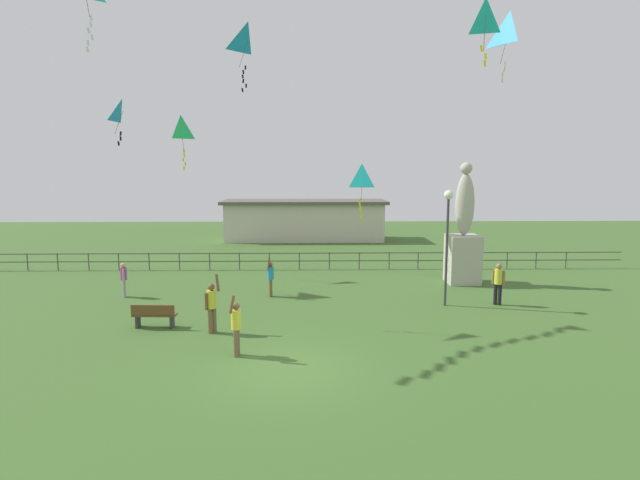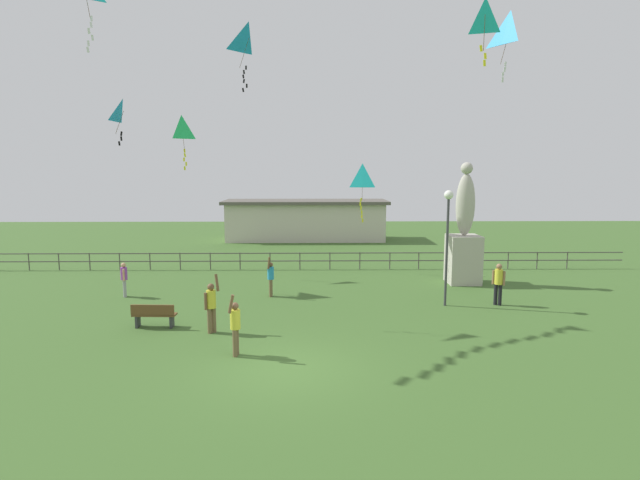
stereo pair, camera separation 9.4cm
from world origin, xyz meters
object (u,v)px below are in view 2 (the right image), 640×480
object	(u,v)px
statue_monument	(464,242)
park_bench	(154,315)
lamppost	(448,223)
person_3	(271,276)
person_4	(235,324)
kite_4	(362,178)
person_0	(498,281)
person_2	(211,304)
kite_0	(249,40)
person_1	(124,277)
kite_2	(485,17)
kite_3	(123,112)
kite_6	(182,129)
kite_5	(510,31)

from	to	relation	value
statue_monument	park_bench	size ratio (longest dim) A/B	3.83
lamppost	person_3	xyz separation A→B (m)	(-7.17, 1.60, -2.48)
person_3	person_4	size ratio (longest dim) A/B	0.93
kite_4	person_0	bearing A→B (deg)	-55.46
person_2	person_3	distance (m)	5.14
kite_0	statue_monument	bearing A→B (deg)	-11.59
person_1	kite_4	size ratio (longest dim) A/B	0.49
kite_4	kite_2	bearing A→B (deg)	-74.54
person_3	kite_4	xyz separation A→B (m)	(4.47, 5.51, 4.11)
statue_monument	lamppost	world-z (taller)	statue_monument
kite_2	kite_3	size ratio (longest dim) A/B	1.01
person_0	kite_6	world-z (taller)	kite_6
lamppost	kite_2	size ratio (longest dim) A/B	2.25
person_3	person_0	bearing A→B (deg)	-9.39
person_2	person_4	bearing A→B (deg)	-62.31
lamppost	person_2	world-z (taller)	lamppost
person_0	person_2	xyz separation A→B (m)	(-10.91, -3.35, 0.02)
person_1	person_4	world-z (taller)	person_4
park_bench	kite_4	bearing A→B (deg)	50.22
person_3	kite_5	distance (m)	14.46
kite_0	kite_5	bearing A→B (deg)	-19.44
kite_0	kite_6	size ratio (longest dim) A/B	1.18
lamppost	kite_5	world-z (taller)	kite_5
kite_3	kite_5	size ratio (longest dim) A/B	0.70
park_bench	kite_2	size ratio (longest dim) A/B	0.73
park_bench	kite_5	size ratio (longest dim) A/B	0.52
kite_0	kite_2	world-z (taller)	kite_0
person_3	kite_0	xyz separation A→B (m)	(-1.30, 4.64, 10.92)
person_4	kite_3	distance (m)	13.18
kite_0	person_4	bearing A→B (deg)	-85.92
person_2	kite_0	distance (m)	14.41
statue_monument	kite_5	bearing A→B (deg)	-62.11
kite_4	kite_5	world-z (taller)	kite_5
statue_monument	kite_5	world-z (taller)	kite_5
statue_monument	person_3	bearing A→B (deg)	-164.59
kite_6	kite_2	bearing A→B (deg)	-38.16
statue_monument	person_0	xyz separation A→B (m)	(0.23, -4.05, -1.02)
person_3	lamppost	bearing A→B (deg)	-12.55
kite_3	kite_4	world-z (taller)	kite_3
kite_4	kite_5	size ratio (longest dim) A/B	1.05
statue_monument	park_bench	bearing A→B (deg)	-151.98
person_1	person_2	bearing A→B (deg)	-46.27
person_2	kite_6	world-z (taller)	kite_6
person_1	kite_6	size ratio (longest dim) A/B	0.54
person_3	kite_6	distance (m)	9.46
kite_4	kite_5	xyz separation A→B (m)	(5.63, -4.90, 6.22)
person_1	kite_5	size ratio (longest dim) A/B	0.51
person_2	kite_4	bearing A→B (deg)	59.79
kite_2	kite_4	distance (m)	11.80
statue_monument	kite_4	bearing A→B (deg)	146.97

